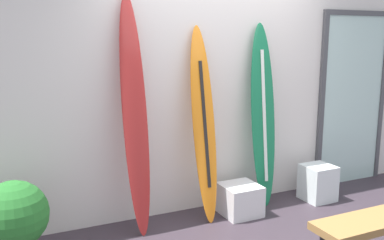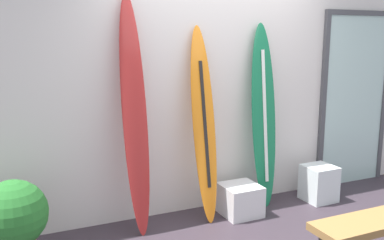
{
  "view_description": "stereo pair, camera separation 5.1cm",
  "coord_description": "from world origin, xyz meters",
  "px_view_note": "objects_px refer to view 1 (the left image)",
  "views": [
    {
      "loc": [
        -2.09,
        -2.72,
        1.82
      ],
      "look_at": [
        -0.4,
        0.95,
        1.03
      ],
      "focal_mm": 39.53,
      "sensor_mm": 36.0,
      "label": 1
    },
    {
      "loc": [
        -2.05,
        -2.74,
        1.82
      ],
      "look_at": [
        -0.4,
        0.95,
        1.03
      ],
      "focal_mm": 39.53,
      "sensor_mm": 36.0,
      "label": 2
    }
  ],
  "objects_px": {
    "surfboard_crimson": "(135,118)",
    "surfboard_sunset": "(204,124)",
    "display_block_center": "(240,200)",
    "glass_door": "(352,96)",
    "bench": "(379,223)",
    "potted_plant": "(14,220)",
    "surfboard_emerald": "(263,118)",
    "display_block_left": "(318,183)"
  },
  "relations": [
    {
      "from": "surfboard_crimson",
      "to": "surfboard_sunset",
      "type": "distance_m",
      "value": 0.72
    },
    {
      "from": "surfboard_sunset",
      "to": "display_block_center",
      "type": "height_order",
      "value": "surfboard_sunset"
    },
    {
      "from": "surfboard_crimson",
      "to": "glass_door",
      "type": "distance_m",
      "value": 2.88
    },
    {
      "from": "display_block_center",
      "to": "bench",
      "type": "xyz_separation_m",
      "value": [
        0.44,
        -1.36,
        0.22
      ]
    },
    {
      "from": "surfboard_crimson",
      "to": "bench",
      "type": "distance_m",
      "value": 2.24
    },
    {
      "from": "display_block_center",
      "to": "glass_door",
      "type": "distance_m",
      "value": 2.06
    },
    {
      "from": "glass_door",
      "to": "potted_plant",
      "type": "relative_size",
      "value": 2.89
    },
    {
      "from": "surfboard_crimson",
      "to": "glass_door",
      "type": "bearing_deg",
      "value": 4.27
    },
    {
      "from": "display_block_center",
      "to": "glass_door",
      "type": "relative_size",
      "value": 0.18
    },
    {
      "from": "glass_door",
      "to": "bench",
      "type": "height_order",
      "value": "glass_door"
    },
    {
      "from": "surfboard_sunset",
      "to": "display_block_center",
      "type": "xyz_separation_m",
      "value": [
        0.37,
        -0.11,
        -0.81
      ]
    },
    {
      "from": "surfboard_sunset",
      "to": "bench",
      "type": "xyz_separation_m",
      "value": [
        0.81,
        -1.48,
        -0.59
      ]
    },
    {
      "from": "display_block_center",
      "to": "potted_plant",
      "type": "xyz_separation_m",
      "value": [
        -2.17,
        -0.21,
        0.27
      ]
    },
    {
      "from": "surfboard_crimson",
      "to": "bench",
      "type": "relative_size",
      "value": 1.93
    },
    {
      "from": "surfboard_sunset",
      "to": "display_block_center",
      "type": "bearing_deg",
      "value": -17.14
    },
    {
      "from": "surfboard_crimson",
      "to": "potted_plant",
      "type": "distance_m",
      "value": 1.32
    },
    {
      "from": "surfboard_sunset",
      "to": "surfboard_emerald",
      "type": "height_order",
      "value": "surfboard_emerald"
    },
    {
      "from": "surfboard_sunset",
      "to": "display_block_left",
      "type": "bearing_deg",
      "value": -5.45
    },
    {
      "from": "surfboard_crimson",
      "to": "glass_door",
      "type": "relative_size",
      "value": 1.04
    },
    {
      "from": "surfboard_emerald",
      "to": "display_block_left",
      "type": "relative_size",
      "value": 4.91
    },
    {
      "from": "surfboard_sunset",
      "to": "display_block_center",
      "type": "distance_m",
      "value": 0.9
    },
    {
      "from": "surfboard_emerald",
      "to": "display_block_center",
      "type": "bearing_deg",
      "value": -155.28
    },
    {
      "from": "display_block_center",
      "to": "potted_plant",
      "type": "relative_size",
      "value": 0.52
    },
    {
      "from": "bench",
      "to": "display_block_left",
      "type": "bearing_deg",
      "value": 67.01
    },
    {
      "from": "display_block_left",
      "to": "potted_plant",
      "type": "xyz_separation_m",
      "value": [
        -3.18,
        -0.19,
        0.23
      ]
    },
    {
      "from": "display_block_left",
      "to": "potted_plant",
      "type": "relative_size",
      "value": 0.54
    },
    {
      "from": "surfboard_crimson",
      "to": "glass_door",
      "type": "height_order",
      "value": "surfboard_crimson"
    },
    {
      "from": "surfboard_crimson",
      "to": "surfboard_sunset",
      "type": "height_order",
      "value": "surfboard_crimson"
    },
    {
      "from": "surfboard_crimson",
      "to": "surfboard_emerald",
      "type": "relative_size",
      "value": 1.13
    },
    {
      "from": "surfboard_emerald",
      "to": "display_block_center",
      "type": "height_order",
      "value": "surfboard_emerald"
    },
    {
      "from": "potted_plant",
      "to": "display_block_left",
      "type": "bearing_deg",
      "value": 3.43
    },
    {
      "from": "surfboard_crimson",
      "to": "potted_plant",
      "type": "xyz_separation_m",
      "value": [
        -1.09,
        -0.32,
        -0.67
      ]
    },
    {
      "from": "surfboard_emerald",
      "to": "bench",
      "type": "height_order",
      "value": "surfboard_emerald"
    },
    {
      "from": "display_block_left",
      "to": "glass_door",
      "type": "distance_m",
      "value": 1.24
    },
    {
      "from": "surfboard_crimson",
      "to": "surfboard_sunset",
      "type": "relative_size",
      "value": 1.14
    },
    {
      "from": "display_block_center",
      "to": "surfboard_crimson",
      "type": "bearing_deg",
      "value": 174.01
    },
    {
      "from": "display_block_left",
      "to": "surfboard_crimson",
      "type": "bearing_deg",
      "value": 176.41
    },
    {
      "from": "display_block_center",
      "to": "bench",
      "type": "bearing_deg",
      "value": -72.01
    },
    {
      "from": "display_block_left",
      "to": "display_block_center",
      "type": "xyz_separation_m",
      "value": [
        -1.01,
        0.02,
        -0.04
      ]
    },
    {
      "from": "surfboard_emerald",
      "to": "display_block_left",
      "type": "distance_m",
      "value": 1.02
    },
    {
      "from": "glass_door",
      "to": "potted_plant",
      "type": "height_order",
      "value": "glass_door"
    },
    {
      "from": "glass_door",
      "to": "surfboard_sunset",
      "type": "bearing_deg",
      "value": -174.38
    }
  ]
}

